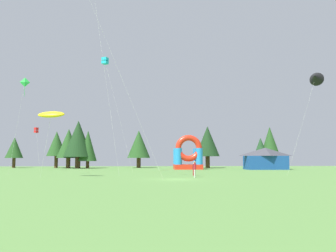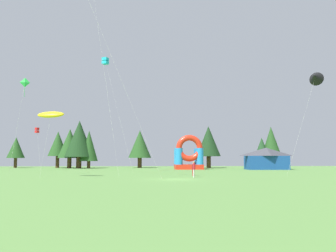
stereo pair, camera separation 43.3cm
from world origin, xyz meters
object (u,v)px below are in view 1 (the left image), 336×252
object	(u,v)px
kite_yellow_parafoil	(51,115)
inflatable_blue_arch	(188,157)
kite_cyan_box	(105,61)
festival_tent	(265,159)
kite_red_box	(36,130)
kite_green_diamond	(25,83)
person_far_side	(195,168)
kite_black_delta	(316,77)
person_near_camera	(194,168)

from	to	relation	value
kite_yellow_parafoil	inflatable_blue_arch	size ratio (longest dim) A/B	1.16
kite_cyan_box	festival_tent	xyz separation A→B (m)	(29.80, 12.09, -15.53)
kite_cyan_box	inflatable_blue_arch	distance (m)	25.48
kite_red_box	inflatable_blue_arch	distance (m)	28.70
inflatable_blue_arch	kite_green_diamond	bearing A→B (deg)	-135.97
kite_yellow_parafoil	inflatable_blue_arch	distance (m)	34.76
person_far_side	kite_black_delta	bearing A→B (deg)	110.85
kite_cyan_box	kite_black_delta	size ratio (longest dim) A/B	1.43
kite_black_delta	kite_green_diamond	bearing A→B (deg)	170.30
kite_red_box	inflatable_blue_arch	xyz separation A→B (m)	(27.53, 6.70, -4.60)
kite_yellow_parafoil	festival_tent	bearing A→B (deg)	37.87
person_near_camera	inflatable_blue_arch	xyz separation A→B (m)	(2.26, 25.27, 1.50)
kite_cyan_box	person_near_camera	world-z (taller)	kite_cyan_box
kite_cyan_box	kite_black_delta	distance (m)	31.47
kite_cyan_box	person_far_side	world-z (taller)	kite_cyan_box
kite_black_delta	kite_green_diamond	size ratio (longest dim) A/B	1.02
kite_black_delta	kite_yellow_parafoil	bearing A→B (deg)	178.18
kite_yellow_parafoil	festival_tent	xyz separation A→B (m)	(34.18, 26.58, -5.13)
kite_yellow_parafoil	inflatable_blue_arch	world-z (taller)	kite_yellow_parafoil
kite_red_box	inflatable_blue_arch	bearing A→B (deg)	13.69
festival_tent	kite_yellow_parafoil	bearing A→B (deg)	-142.13
kite_cyan_box	person_near_camera	distance (m)	23.74
kite_cyan_box	kite_red_box	distance (m)	18.04
person_near_camera	kite_black_delta	bearing A→B (deg)	-39.63
kite_black_delta	person_near_camera	bearing A→B (deg)	163.27
kite_yellow_parafoil	inflatable_blue_arch	xyz separation A→B (m)	(19.27, 28.53, -4.77)
kite_red_box	person_near_camera	bearing A→B (deg)	-36.30
kite_green_diamond	kite_yellow_parafoil	xyz separation A→B (m)	(4.89, -5.17, -4.69)
kite_green_diamond	person_near_camera	xyz separation A→B (m)	(21.90, -1.91, -10.95)
kite_yellow_parafoil	person_far_side	distance (m)	17.70
kite_red_box	kite_green_diamond	world-z (taller)	kite_green_diamond
kite_red_box	festival_tent	size ratio (longest dim) A/B	0.98
kite_cyan_box	person_far_side	bearing A→B (deg)	-51.26
person_near_camera	festival_tent	distance (m)	28.98
kite_cyan_box	kite_green_diamond	world-z (taller)	kite_cyan_box
kite_black_delta	kite_red_box	distance (m)	45.78
kite_green_diamond	kite_yellow_parafoil	world-z (taller)	kite_green_diamond
person_far_side	festival_tent	bearing A→B (deg)	169.11
kite_black_delta	person_near_camera	size ratio (longest dim) A/B	7.78
kite_black_delta	kite_red_box	xyz separation A→B (m)	(-39.41, 22.81, -4.76)
kite_cyan_box	kite_black_delta	bearing A→B (deg)	-30.04
kite_green_diamond	inflatable_blue_arch	size ratio (longest dim) A/B	1.86
kite_black_delta	inflatable_blue_arch	size ratio (longest dim) A/B	1.90
kite_red_box	kite_yellow_parafoil	size ratio (longest dim) A/B	0.97
kite_cyan_box	festival_tent	size ratio (longest dim) A/B	2.36
person_near_camera	inflatable_blue_arch	distance (m)	25.41
kite_cyan_box	inflatable_blue_arch	world-z (taller)	kite_cyan_box
person_far_side	inflatable_blue_arch	xyz separation A→B (m)	(2.69, 29.25, 1.36)
kite_cyan_box	kite_red_box	xyz separation A→B (m)	(-12.64, 7.33, -10.58)
kite_black_delta	inflatable_blue_arch	distance (m)	33.16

